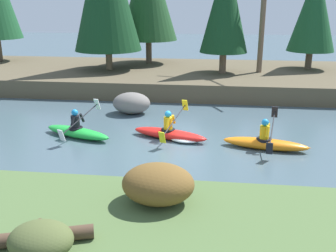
# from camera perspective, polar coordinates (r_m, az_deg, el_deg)

# --- Properties ---
(ground_plane) EXTENTS (90.00, 90.00, 0.00)m
(ground_plane) POSITION_cam_1_polar(r_m,az_deg,el_deg) (12.99, 0.85, -2.91)
(ground_plane) COLOR #425660
(riverbank_far) EXTENTS (44.00, 8.42, 0.87)m
(riverbank_far) POSITION_cam_1_polar(r_m,az_deg,el_deg) (22.34, 3.58, 7.05)
(riverbank_far) COLOR brown
(riverbank_far) RESTS_ON ground
(conifer_tree_centre) EXTENTS (2.50, 2.50, 6.01)m
(conifer_tree_centre) POSITION_cam_1_polar(r_m,az_deg,el_deg) (21.13, 8.30, 17.15)
(conifer_tree_centre) COLOR brown
(conifer_tree_centre) RESTS_ON riverbank_far
(conifer_tree_mid_right) EXTENTS (2.57, 2.57, 5.54)m
(conifer_tree_mid_right) POSITION_cam_1_polar(r_m,az_deg,el_deg) (23.56, 20.45, 15.62)
(conifer_tree_mid_right) COLOR brown
(conifer_tree_mid_right) RESTS_ON riverbank_far
(bare_tree_mid_upstream) EXTENTS (3.79, 3.75, 6.90)m
(bare_tree_mid_upstream) POSITION_cam_1_polar(r_m,az_deg,el_deg) (21.78, 13.71, 16.09)
(bare_tree_mid_upstream) COLOR brown
(bare_tree_mid_upstream) RESTS_ON riverbank_far
(shrub_clump_third) EXTENTS (1.02, 0.85, 0.55)m
(shrub_clump_third) POSITION_cam_1_polar(r_m,az_deg,el_deg) (6.57, -17.97, -15.49)
(shrub_clump_third) COLOR #4C562D
(shrub_clump_third) RESTS_ON riverbank_near
(shrub_clump_far_end) EXTENTS (1.42, 1.18, 0.77)m
(shrub_clump_far_end) POSITION_cam_1_polar(r_m,az_deg,el_deg) (7.71, -1.44, -8.39)
(shrub_clump_far_end) COLOR brown
(shrub_clump_far_end) RESTS_ON riverbank_near
(kayaker_lead) EXTENTS (2.79, 2.06, 1.20)m
(kayaker_lead) POSITION_cam_1_polar(r_m,az_deg,el_deg) (13.05, 14.04, -2.33)
(kayaker_lead) COLOR orange
(kayaker_lead) RESTS_ON ground
(kayaker_middle) EXTENTS (2.76, 2.02, 1.20)m
(kayaker_middle) POSITION_cam_1_polar(r_m,az_deg,el_deg) (13.53, 0.65, -1.15)
(kayaker_middle) COLOR red
(kayaker_middle) RESTS_ON ground
(kayaker_trailing) EXTENTS (2.73, 1.99, 1.20)m
(kayaker_trailing) POSITION_cam_1_polar(r_m,az_deg,el_deg) (14.09, -12.98, -0.73)
(kayaker_trailing) COLOR green
(kayaker_trailing) RESTS_ON ground
(boulder_midstream) EXTENTS (1.58, 1.24, 0.90)m
(boulder_midstream) POSITION_cam_1_polar(r_m,az_deg,el_deg) (16.67, -5.31, 3.33)
(boulder_midstream) COLOR slate
(boulder_midstream) RESTS_ON ground
(driftwood_log) EXTENTS (2.04, 0.89, 0.44)m
(driftwood_log) POSITION_cam_1_polar(r_m,az_deg,el_deg) (6.97, -19.52, -15.07)
(driftwood_log) COLOR #4C3828
(driftwood_log) RESTS_ON riverbank_near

